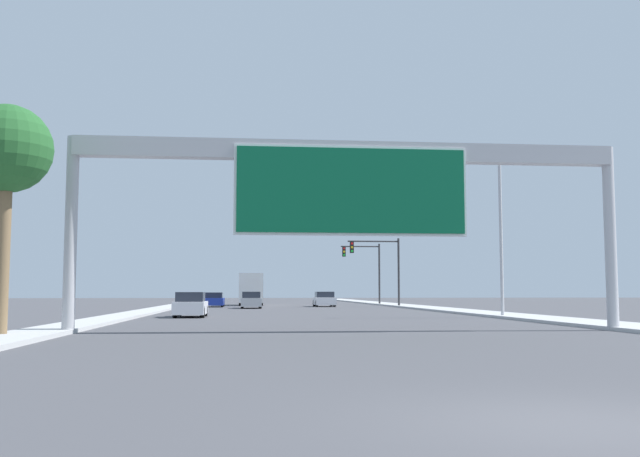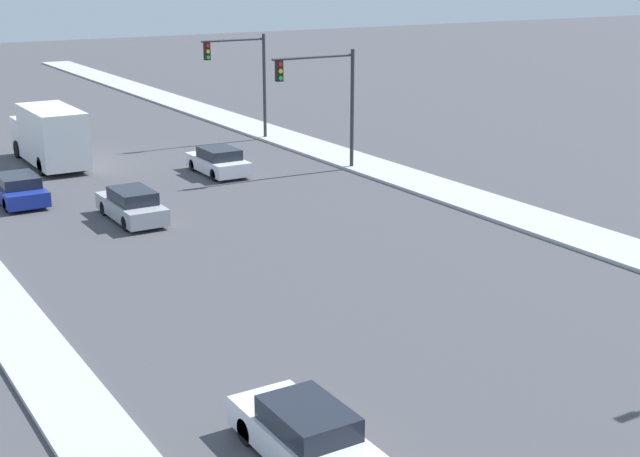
% 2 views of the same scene
% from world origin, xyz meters
% --- Properties ---
extents(sidewalk_right, '(3.00, 120.00, 0.15)m').
position_xyz_m(sidewalk_right, '(11.25, 60.00, 0.07)').
color(sidewalk_right, '#B5B5B5').
rests_on(sidewalk_right, ground).
extents(car_near_left, '(1.90, 4.55, 1.36)m').
position_xyz_m(car_near_left, '(-7.00, 60.13, 0.65)').
color(car_near_left, navy).
rests_on(car_near_left, ground).
extents(car_mid_right, '(1.89, 4.36, 1.43)m').
position_xyz_m(car_mid_right, '(3.50, 60.60, 0.68)').
color(car_mid_right, silver).
rests_on(car_mid_right, ground).
extents(car_far_left, '(1.72, 4.26, 1.42)m').
position_xyz_m(car_far_left, '(-7.00, 33.69, 0.67)').
color(car_far_left, silver).
rests_on(car_far_left, ground).
extents(car_near_right, '(1.75, 4.57, 1.43)m').
position_xyz_m(car_near_right, '(-3.50, 54.45, 0.68)').
color(car_near_right, '#A5A8AD').
rests_on(car_near_right, ground).
extents(truck_box_primary, '(2.43, 7.84, 3.28)m').
position_xyz_m(truck_box_primary, '(-3.50, 67.32, 1.67)').
color(truck_box_primary, white).
rests_on(truck_box_primary, ground).
extents(traffic_light_near_intersection, '(4.91, 0.32, 6.43)m').
position_xyz_m(traffic_light_near_intersection, '(8.71, 58.00, 4.36)').
color(traffic_light_near_intersection, '#2D2D30').
rests_on(traffic_light_near_intersection, ground).
extents(traffic_light_mid_block, '(4.27, 0.32, 6.57)m').
position_xyz_m(traffic_light_mid_block, '(8.95, 68.00, 4.40)').
color(traffic_light_mid_block, '#2D2D30').
rests_on(traffic_light_mid_block, ground).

